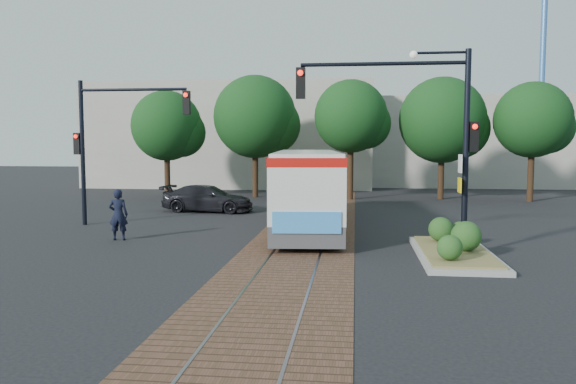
% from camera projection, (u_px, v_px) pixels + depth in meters
% --- Properties ---
extents(ground, '(120.00, 120.00, 0.00)m').
position_uv_depth(ground, '(300.00, 247.00, 18.54)').
color(ground, black).
rests_on(ground, ground).
extents(trackbed, '(3.60, 40.00, 0.02)m').
position_uv_depth(trackbed, '(310.00, 229.00, 22.49)').
color(trackbed, brown).
rests_on(trackbed, ground).
extents(tree_row, '(26.40, 5.60, 7.67)m').
position_uv_depth(tree_row, '(346.00, 120.00, 34.21)').
color(tree_row, '#382314').
rests_on(tree_row, ground).
extents(warehouses, '(40.00, 13.00, 8.00)m').
position_uv_depth(warehouses, '(328.00, 138.00, 46.70)').
color(warehouses, '#ADA899').
rests_on(warehouses, ground).
extents(crane, '(8.00, 0.50, 18.00)m').
position_uv_depth(crane, '(543.00, 58.00, 49.08)').
color(crane, '#3F72B2').
rests_on(crane, ground).
extents(city_bus, '(3.45, 11.72, 3.09)m').
position_uv_depth(city_bus, '(307.00, 185.00, 22.82)').
color(city_bus, '#424245').
rests_on(city_bus, ground).
extents(traffic_island, '(2.20, 5.20, 1.13)m').
position_uv_depth(traffic_island, '(454.00, 245.00, 17.05)').
color(traffic_island, gray).
rests_on(traffic_island, ground).
extents(signal_pole_main, '(5.49, 0.46, 6.00)m').
position_uv_depth(signal_pole_main, '(425.00, 119.00, 16.92)').
color(signal_pole_main, black).
rests_on(signal_pole_main, ground).
extents(signal_pole_left, '(4.99, 0.34, 6.00)m').
position_uv_depth(signal_pole_left, '(108.00, 132.00, 23.15)').
color(signal_pole_left, black).
rests_on(signal_pole_left, ground).
extents(officer, '(0.73, 0.55, 1.82)m').
position_uv_depth(officer, '(118.00, 215.00, 19.79)').
color(officer, black).
rests_on(officer, ground).
extents(parked_car, '(4.71, 2.26, 1.32)m').
position_uv_depth(parked_car, '(208.00, 198.00, 28.06)').
color(parked_car, black).
rests_on(parked_car, ground).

